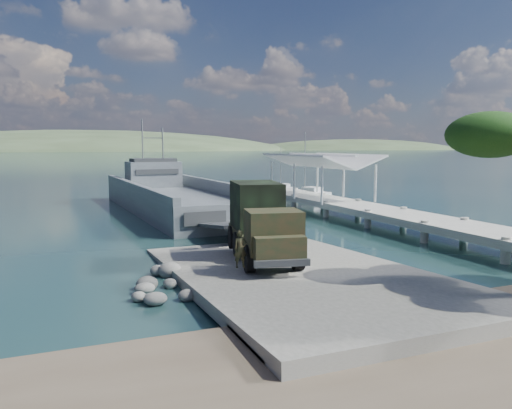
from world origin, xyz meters
name	(u,v)px	position (x,y,z in m)	size (l,w,h in m)	color
ground	(287,276)	(0.00, 0.00, 0.00)	(1400.00, 1400.00, 0.00)	#1A3F40
boat_ramp	(297,276)	(0.00, -1.00, 0.25)	(10.00, 18.00, 0.50)	#65655C
shoreline_rocks	(150,288)	(-6.20, 0.50, 0.00)	(3.20, 5.60, 0.90)	#565653
distant_headlands	(108,151)	(50.00, 560.00, 0.00)	(1000.00, 240.00, 48.00)	#36482D
pier	(326,195)	(13.00, 18.77, 1.60)	(6.40, 44.00, 6.10)	gray
landing_craft	(177,203)	(0.74, 24.55, 0.78)	(9.30, 32.34, 9.52)	#4F565D
military_truck	(261,221)	(-0.40, 2.08, 2.31)	(3.89, 8.13, 3.63)	black
soldier	(240,258)	(-2.64, -0.95, 1.29)	(0.58, 0.38, 1.59)	black
sailboat_near	(306,194)	(17.05, 30.22, 0.41)	(4.06, 6.55, 7.70)	silver
sailboat_far	(281,189)	(18.23, 39.38, 0.32)	(1.49, 4.98, 6.04)	silver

